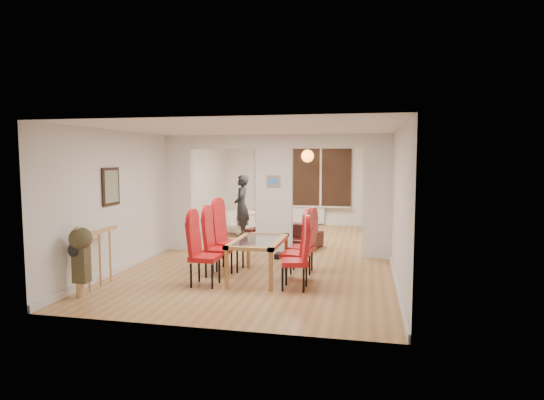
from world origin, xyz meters
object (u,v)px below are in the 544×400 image
(coffee_table, at_px, (298,231))
(bottle, at_px, (291,221))
(bowl, at_px, (299,225))
(sofa, at_px, (284,234))
(dining_chair_rb, at_px, (295,249))
(dining_chair_lc, at_px, (230,239))
(armchair, at_px, (239,222))
(person, at_px, (242,206))
(dining_chair_lb, at_px, (219,245))
(television, at_px, (367,221))
(dining_chair_ra, at_px, (295,257))
(dining_chair_rc, at_px, (302,244))
(dining_chair_la, at_px, (205,253))
(dining_table, at_px, (258,259))

(coffee_table, relative_size, bottle, 3.87)
(bowl, bearing_deg, sofa, -95.25)
(dining_chair_rb, bearing_deg, bottle, 107.77)
(dining_chair_lc, height_order, bowl, dining_chair_lc)
(armchair, xyz_separation_m, person, (0.19, -0.43, 0.51))
(dining_chair_lb, bearing_deg, television, 64.69)
(dining_chair_ra, height_order, armchair, dining_chair_ra)
(dining_chair_lc, height_order, armchair, dining_chair_lc)
(dining_chair_lb, height_order, dining_chair_rc, dining_chair_lb)
(television, xyz_separation_m, bowl, (-1.83, -0.95, -0.04))
(dining_chair_la, bearing_deg, armchair, 101.56)
(armchair, height_order, bowl, armchair)
(dining_chair_la, relative_size, television, 1.04)
(bottle, bearing_deg, bowl, -4.45)
(coffee_table, xyz_separation_m, bowl, (-0.01, 0.06, 0.15))
(dining_table, distance_m, person, 4.29)
(television, relative_size, coffee_table, 1.00)
(dining_chair_la, relative_size, armchair, 1.58)
(dining_table, relative_size, coffee_table, 1.39)
(sofa, relative_size, coffee_table, 1.69)
(bottle, height_order, bowl, bottle)
(television, distance_m, bowl, 2.06)
(dining_chair_rb, xyz_separation_m, coffee_table, (-0.61, 4.52, -0.42))
(coffee_table, bearing_deg, bottle, 160.14)
(person, bearing_deg, dining_chair_ra, 17.52)
(dining_table, relative_size, armchair, 2.12)
(dining_chair_la, xyz_separation_m, bottle, (0.57, 5.18, -0.17))
(dining_table, relative_size, dining_chair_la, 1.34)
(dining_chair_rc, relative_size, person, 0.64)
(person, bearing_deg, dining_chair_lc, 4.22)
(dining_chair_lb, bearing_deg, dining_chair_la, -92.23)
(armchair, bearing_deg, dining_chair_la, -43.93)
(television, relative_size, bowl, 5.33)
(dining_table, xyz_separation_m, bowl, (0.03, 4.56, -0.08))
(sofa, relative_size, person, 1.09)
(dining_chair_la, height_order, bowl, dining_chair_la)
(dining_chair_lc, bearing_deg, dining_chair_ra, -24.74)
(dining_table, distance_m, bowl, 4.57)
(coffee_table, bearing_deg, dining_chair_rb, -82.28)
(sofa, bearing_deg, television, 67.90)
(dining_table, distance_m, dining_chair_rb, 0.68)
(dining_chair_rb, relative_size, television, 1.03)
(dining_chair_rb, distance_m, armchair, 5.01)
(coffee_table, height_order, bottle, bottle)
(dining_chair_la, distance_m, dining_chair_ra, 1.48)
(dining_chair_lb, relative_size, sofa, 0.61)
(dining_table, distance_m, coffee_table, 4.51)
(sofa, relative_size, bowl, 9.03)
(bottle, bearing_deg, armchair, -174.65)
(sofa, height_order, armchair, armchair)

